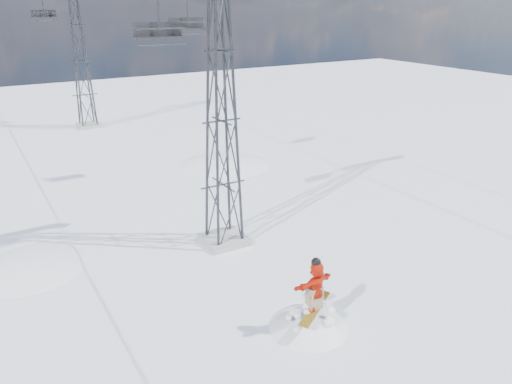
{
  "coord_description": "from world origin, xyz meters",
  "views": [
    {
      "loc": [
        -8.14,
        -9.8,
        10.07
      ],
      "look_at": [
        0.66,
        5.02,
        3.42
      ],
      "focal_mm": 35.0,
      "sensor_mm": 36.0,
      "label": 1
    }
  ],
  "objects_px": {
    "lift_tower_far": "(81,61)",
    "snowboarder_jump": "(306,367)",
    "lift_chair_near": "(159,32)",
    "lift_tower_near": "(222,122)"
  },
  "relations": [
    {
      "from": "lift_tower_near",
      "to": "snowboarder_jump",
      "type": "relative_size",
      "value": 1.72
    },
    {
      "from": "snowboarder_jump",
      "to": "lift_chair_near",
      "type": "distance_m",
      "value": 13.04
    },
    {
      "from": "lift_chair_near",
      "to": "lift_tower_near",
      "type": "bearing_deg",
      "value": -13.42
    },
    {
      "from": "lift_tower_near",
      "to": "lift_tower_far",
      "type": "relative_size",
      "value": 1.0
    },
    {
      "from": "snowboarder_jump",
      "to": "lift_chair_near",
      "type": "relative_size",
      "value": 2.83
    },
    {
      "from": "lift_tower_far",
      "to": "snowboarder_jump",
      "type": "bearing_deg",
      "value": -90.79
    },
    {
      "from": "lift_tower_near",
      "to": "lift_chair_near",
      "type": "distance_m",
      "value": 4.17
    },
    {
      "from": "lift_tower_far",
      "to": "snowboarder_jump",
      "type": "height_order",
      "value": "lift_tower_far"
    },
    {
      "from": "lift_tower_far",
      "to": "lift_chair_near",
      "type": "relative_size",
      "value": 4.87
    },
    {
      "from": "lift_tower_near",
      "to": "lift_chair_near",
      "type": "xyz_separation_m",
      "value": [
        -2.2,
        0.52,
        3.51
      ]
    }
  ]
}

